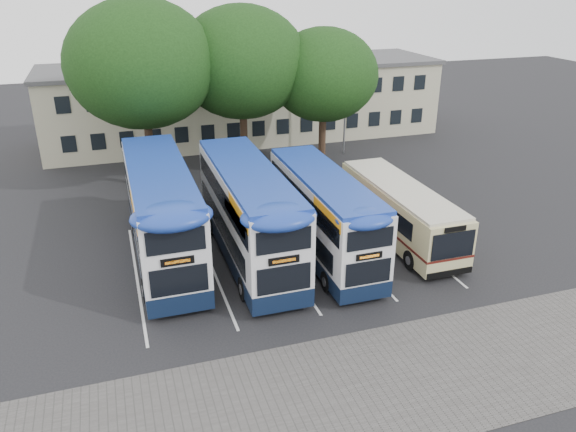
% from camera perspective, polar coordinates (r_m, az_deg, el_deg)
% --- Properties ---
extents(ground, '(120.00, 120.00, 0.00)m').
position_cam_1_polar(ground, '(25.27, 11.02, -7.86)').
color(ground, black).
rests_on(ground, ground).
extents(paving_strip, '(40.00, 6.00, 0.01)m').
position_cam_1_polar(paving_strip, '(20.90, 12.70, -15.55)').
color(paving_strip, '#595654').
rests_on(paving_strip, ground).
extents(bay_lines, '(14.12, 11.00, 0.01)m').
position_cam_1_polar(bay_lines, '(27.94, -0.67, -4.12)').
color(bay_lines, silver).
rests_on(bay_lines, ground).
extents(depot_building, '(32.40, 8.40, 6.20)m').
position_cam_1_polar(depot_building, '(47.96, -4.33, 11.70)').
color(depot_building, beige).
rests_on(depot_building, ground).
extents(lamp_post, '(0.25, 1.05, 9.06)m').
position_cam_1_polar(lamp_post, '(42.94, 5.93, 12.86)').
color(lamp_post, gray).
rests_on(lamp_post, ground).
extents(tree_left, '(9.10, 9.10, 11.76)m').
position_cam_1_polar(tree_left, '(36.03, -14.67, 14.70)').
color(tree_left, black).
rests_on(tree_left, ground).
extents(tree_mid, '(8.52, 8.52, 11.23)m').
position_cam_1_polar(tree_mid, '(37.69, -4.74, 15.29)').
color(tree_mid, black).
rests_on(tree_mid, ground).
extents(tree_right, '(7.25, 7.25, 9.78)m').
position_cam_1_polar(tree_right, '(38.47, 3.65, 14.11)').
color(tree_right, black).
rests_on(tree_right, ground).
extents(bus_dd_left, '(2.76, 11.39, 4.75)m').
position_cam_1_polar(bus_dd_left, '(27.33, -12.75, 0.66)').
color(bus_dd_left, '#0E1A33').
rests_on(bus_dd_left, ground).
extents(bus_dd_mid, '(2.70, 11.13, 4.64)m').
position_cam_1_polar(bus_dd_mid, '(26.82, -4.04, 0.62)').
color(bus_dd_mid, '#0E1A33').
rests_on(bus_dd_mid, ground).
extents(bus_dd_right, '(2.44, 10.08, 4.20)m').
position_cam_1_polar(bus_dd_right, '(27.21, 3.63, 0.42)').
color(bus_dd_right, '#0E1A33').
rests_on(bus_dd_right, ground).
extents(bus_single, '(2.49, 9.78, 2.92)m').
position_cam_1_polar(bus_single, '(29.86, 11.21, 0.79)').
color(bus_single, '#CCC188').
rests_on(bus_single, ground).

